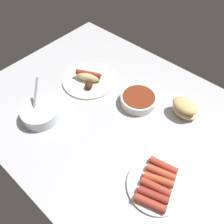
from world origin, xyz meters
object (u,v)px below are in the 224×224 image
plate_hotdog_assembled (89,78)px  bread_stack (185,108)px  bowl_chili (138,99)px  bowl_coleslaw (40,113)px  plate_sausages (157,184)px

plate_hotdog_assembled → bread_stack: size_ratio=2.10×
plate_hotdog_assembled → bread_stack: bread_stack is taller
bowl_chili → bowl_coleslaw: (25.37, 33.33, 0.57)cm
plate_hotdog_assembled → plate_sausages: (-53.68, 21.29, -0.27)cm
bowl_chili → plate_sausages: bowl_chili is taller
bread_stack → plate_sausages: 34.91cm
bowl_coleslaw → plate_sausages: bearing=-171.9°
plate_sausages → bowl_chili: bearing=-43.0°
bowl_chili → bread_stack: 19.64cm
bread_stack → bowl_chili: bearing=23.1°
bread_stack → plate_sausages: (-9.60, 33.49, -2.21)cm
plate_hotdog_assembled → plate_sausages: size_ratio=1.26×
plate_hotdog_assembled → bread_stack: bearing=-164.5°
bowl_chili → plate_sausages: 37.81cm
bowl_chili → plate_sausages: bearing=137.0°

